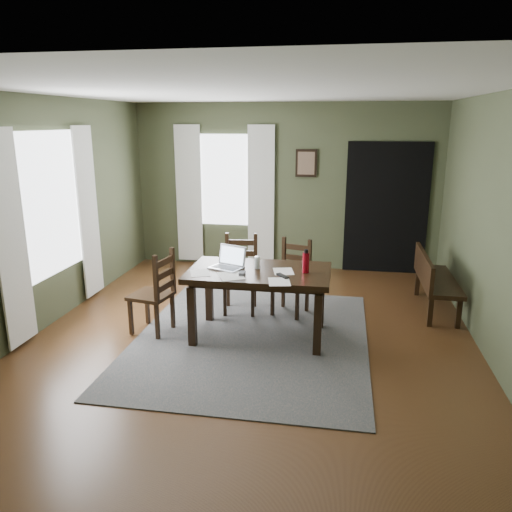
% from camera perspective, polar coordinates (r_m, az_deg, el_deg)
% --- Properties ---
extents(ground, '(5.00, 6.00, 0.01)m').
position_cam_1_polar(ground, '(5.78, -0.52, -9.47)').
color(ground, '#492C16').
extents(room_shell, '(5.02, 6.02, 2.71)m').
position_cam_1_polar(room_shell, '(5.29, -0.57, 8.64)').
color(room_shell, '#434B31').
rests_on(room_shell, ground).
extents(rug, '(2.60, 3.20, 0.01)m').
position_cam_1_polar(rug, '(5.77, -0.52, -9.37)').
color(rug, '#454545').
rests_on(rug, ground).
extents(dining_table, '(1.58, 0.96, 0.79)m').
position_cam_1_polar(dining_table, '(5.59, 0.36, -2.58)').
color(dining_table, black).
rests_on(dining_table, rug).
extents(chair_end, '(0.50, 0.50, 0.98)m').
position_cam_1_polar(chair_end, '(5.88, -11.48, -4.20)').
color(chair_end, black).
rests_on(chair_end, rug).
extents(chair_back_left, '(0.48, 0.48, 0.99)m').
position_cam_1_polar(chair_back_left, '(6.44, -1.79, -2.14)').
color(chair_back_left, black).
rests_on(chair_back_left, rug).
extents(chair_back_right, '(0.52, 0.52, 0.95)m').
position_cam_1_polar(chair_back_right, '(6.38, 4.13, -2.53)').
color(chair_back_right, black).
rests_on(chair_back_right, rug).
extents(bench, '(0.43, 1.34, 0.75)m').
position_cam_1_polar(bench, '(6.86, 19.55, -2.28)').
color(bench, black).
rests_on(bench, ground).
extents(laptop, '(0.43, 0.39, 0.24)m').
position_cam_1_polar(laptop, '(5.65, -3.12, -0.71)').
color(laptop, '#B7B7BC').
rests_on(laptop, dining_table).
extents(computer_mouse, '(0.06, 0.11, 0.04)m').
position_cam_1_polar(computer_mouse, '(5.37, -1.59, -2.03)').
color(computer_mouse, '#3F3F42').
rests_on(computer_mouse, dining_table).
extents(tv_remote, '(0.16, 0.18, 0.02)m').
position_cam_1_polar(tv_remote, '(5.33, 3.05, -2.29)').
color(tv_remote, black).
rests_on(tv_remote, dining_table).
extents(drinking_glass, '(0.08, 0.08, 0.14)m').
position_cam_1_polar(drinking_glass, '(5.60, 0.14, -0.75)').
color(drinking_glass, silver).
rests_on(drinking_glass, dining_table).
extents(water_bottle, '(0.10, 0.10, 0.26)m').
position_cam_1_polar(water_bottle, '(5.46, 5.71, -0.70)').
color(water_bottle, '#A60C1C').
rests_on(water_bottle, dining_table).
extents(paper_a, '(0.28, 0.32, 0.00)m').
position_cam_1_polar(paper_a, '(5.48, -6.42, -1.95)').
color(paper_a, white).
rests_on(paper_a, dining_table).
extents(paper_b, '(0.27, 0.32, 0.00)m').
position_cam_1_polar(paper_b, '(5.16, 2.67, -2.96)').
color(paper_b, white).
rests_on(paper_b, dining_table).
extents(paper_d, '(0.27, 0.32, 0.00)m').
position_cam_1_polar(paper_d, '(5.51, 3.15, -1.77)').
color(paper_d, white).
rests_on(paper_d, dining_table).
extents(paper_e, '(0.36, 0.40, 0.00)m').
position_cam_1_polar(paper_e, '(5.36, -2.88, -2.27)').
color(paper_e, white).
rests_on(paper_e, dining_table).
extents(window_left, '(0.01, 1.30, 1.70)m').
position_cam_1_polar(window_left, '(6.44, -22.48, 5.50)').
color(window_left, white).
rests_on(window_left, ground).
extents(window_back, '(1.00, 0.01, 1.50)m').
position_cam_1_polar(window_back, '(8.42, -3.60, 8.64)').
color(window_back, white).
rests_on(window_back, ground).
extents(curtain_left_near, '(0.03, 0.48, 2.30)m').
position_cam_1_polar(curtain_left_near, '(5.80, -26.22, 1.61)').
color(curtain_left_near, silver).
rests_on(curtain_left_near, ground).
extents(curtain_left_far, '(0.03, 0.48, 2.30)m').
position_cam_1_polar(curtain_left_far, '(7.16, -18.62, 4.70)').
color(curtain_left_far, silver).
rests_on(curtain_left_far, ground).
extents(curtain_back_left, '(0.44, 0.03, 2.30)m').
position_cam_1_polar(curtain_back_left, '(8.59, -7.68, 6.98)').
color(curtain_back_left, silver).
rests_on(curtain_back_left, ground).
extents(curtain_back_right, '(0.44, 0.03, 2.30)m').
position_cam_1_polar(curtain_back_right, '(8.30, 0.57, 6.84)').
color(curtain_back_right, silver).
rests_on(curtain_back_right, ground).
extents(framed_picture, '(0.34, 0.03, 0.44)m').
position_cam_1_polar(framed_picture, '(8.18, 5.75, 10.51)').
color(framed_picture, black).
rests_on(framed_picture, ground).
extents(doorway_back, '(1.30, 0.03, 2.10)m').
position_cam_1_polar(doorway_back, '(8.27, 14.67, 5.26)').
color(doorway_back, black).
rests_on(doorway_back, ground).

